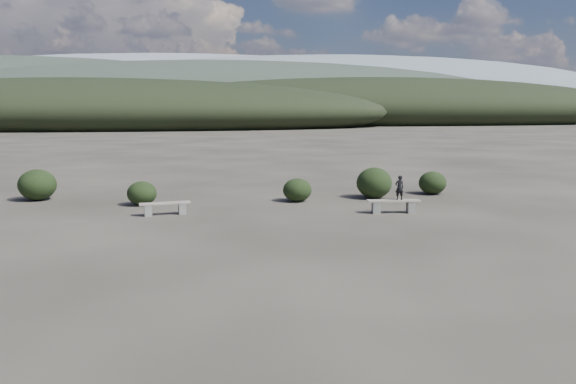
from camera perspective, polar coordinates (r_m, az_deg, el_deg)
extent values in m
plane|color=#2B2721|center=(13.92, -0.60, -6.68)|extent=(1200.00, 1200.00, 0.00)
cube|color=slate|center=(19.68, -14.04, -1.82)|extent=(0.30, 0.38, 0.38)
cube|color=slate|center=(19.78, -10.70, -1.66)|extent=(0.30, 0.38, 0.38)
cube|color=gray|center=(19.69, -12.38, -1.12)|extent=(1.77, 0.68, 0.05)
cube|color=slate|center=(19.81, 8.93, -1.56)|extent=(0.28, 0.38, 0.41)
cube|color=slate|center=(20.11, 12.37, -1.51)|extent=(0.28, 0.38, 0.41)
cube|color=gray|center=(19.91, 10.68, -0.88)|extent=(1.87, 0.50, 0.05)
imported|color=black|center=(19.89, 11.25, 0.43)|extent=(0.33, 0.22, 0.86)
ellipsoid|color=black|center=(21.86, -14.62, -0.13)|extent=(1.11, 1.11, 0.91)
ellipsoid|color=black|center=(21.99, 0.95, 0.21)|extent=(1.13, 1.13, 0.91)
ellipsoid|color=black|center=(23.01, 8.75, 0.92)|extent=(1.43, 1.43, 1.25)
ellipsoid|color=black|center=(24.61, 14.47, 0.91)|extent=(1.16, 1.16, 0.97)
ellipsoid|color=black|center=(24.40, -24.12, 0.68)|extent=(1.46, 1.46, 1.24)
ellipsoid|color=black|center=(105.99, -19.92, 7.61)|extent=(110.00, 40.00, 12.00)
ellipsoid|color=black|center=(128.63, 9.66, 8.29)|extent=(120.00, 44.00, 14.00)
ellipsoid|color=#2D382E|center=(173.36, -6.51, 9.17)|extent=(190.00, 64.00, 24.00)
ellipsoid|color=slate|center=(321.45, 6.02, 9.71)|extent=(340.00, 110.00, 44.00)
ellipsoid|color=gray|center=(414.42, -11.02, 9.73)|extent=(460.00, 140.00, 56.00)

